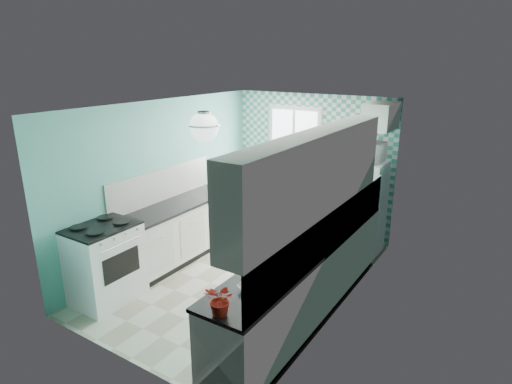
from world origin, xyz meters
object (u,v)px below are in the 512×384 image
Objects in this scene: potted_plant at (221,300)px; sink at (340,220)px; microwave at (366,151)px; fridge at (361,207)px; ceiling_light at (204,127)px; fruit_bowl at (252,288)px; stove at (104,262)px.

sink is at bearing 89.92° from potted_plant.
microwave is at bearing 91.33° from potted_plant.
fridge is 3.90m from potted_plant.
potted_plant is (1.20, -1.31, -1.23)m from ceiling_light.
sink is 2.74m from potted_plant.
ceiling_light is at bearing -128.54° from sink.
fruit_bowl is (0.09, -3.40, 0.20)m from fridge.
sink is (1.20, 1.43, -1.39)m from ceiling_light.
fridge is 5.07× the size of potted_plant.
ceiling_light is 0.66× the size of sink.
ceiling_light is at bearing 66.87° from microwave.
stove is (-2.31, -3.27, -0.23)m from fridge.
microwave is (-0.09, 1.16, 0.76)m from sink.
stove is 2.44m from fruit_bowl.
microwave is (2.31, 3.27, 1.16)m from stove.
fruit_bowl is at bearing -88.48° from sink.
microwave is at bearing 66.74° from ceiling_light.
potted_plant is at bearing -17.38° from stove.
fridge is 2.89× the size of sink.
sink is 2.16× the size of fruit_bowl.
ceiling_light is at bearing 132.59° from potted_plant.
stove is at bearing -150.24° from ceiling_light.
sink is (0.09, -1.16, 0.16)m from fridge.
sink reaches higher than fruit_bowl.
sink reaches higher than potted_plant.
fridge reaches higher than fruit_bowl.
ceiling_light is at bearing -114.47° from fridge.
ceiling_light is at bearing 26.87° from stove.
stove is 4.19× the size of fruit_bowl.
microwave reaches higher than potted_plant.
stove is at bearing 165.51° from potted_plant.
stove reaches higher than fruit_bowl.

